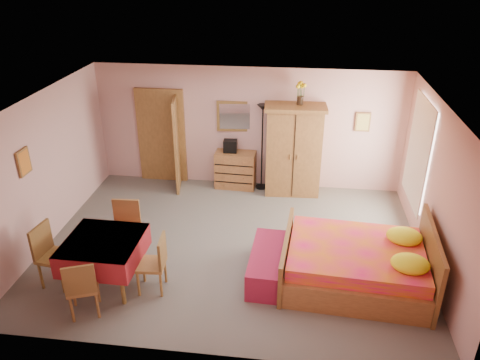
# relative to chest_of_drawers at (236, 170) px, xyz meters

# --- Properties ---
(floor) EXTENTS (6.50, 6.50, 0.00)m
(floor) POSITION_rel_chest_of_drawers_xyz_m (0.25, -2.29, -0.41)
(floor) COLOR slate
(floor) RESTS_ON ground
(ceiling) EXTENTS (6.50, 6.50, 0.00)m
(ceiling) POSITION_rel_chest_of_drawers_xyz_m (0.25, -2.29, 2.19)
(ceiling) COLOR brown
(ceiling) RESTS_ON wall_back
(wall_back) EXTENTS (6.50, 0.10, 2.60)m
(wall_back) POSITION_rel_chest_of_drawers_xyz_m (0.25, 0.21, 0.89)
(wall_back) COLOR #CD9994
(wall_back) RESTS_ON floor
(wall_front) EXTENTS (6.50, 0.10, 2.60)m
(wall_front) POSITION_rel_chest_of_drawers_xyz_m (0.25, -4.79, 0.89)
(wall_front) COLOR #CD9994
(wall_front) RESTS_ON floor
(wall_left) EXTENTS (0.10, 5.00, 2.60)m
(wall_left) POSITION_rel_chest_of_drawers_xyz_m (-3.00, -2.29, 0.89)
(wall_left) COLOR #CD9994
(wall_left) RESTS_ON floor
(wall_right) EXTENTS (0.10, 5.00, 2.60)m
(wall_right) POSITION_rel_chest_of_drawers_xyz_m (3.50, -2.29, 0.89)
(wall_right) COLOR #CD9994
(wall_right) RESTS_ON floor
(doorway) EXTENTS (1.06, 0.12, 2.15)m
(doorway) POSITION_rel_chest_of_drawers_xyz_m (-1.65, 0.18, 0.62)
(doorway) COLOR #9E6B35
(doorway) RESTS_ON floor
(window) EXTENTS (0.08, 1.40, 1.95)m
(window) POSITION_rel_chest_of_drawers_xyz_m (3.46, -1.09, 1.04)
(window) COLOR white
(window) RESTS_ON wall_right
(picture_left) EXTENTS (0.04, 0.32, 0.42)m
(picture_left) POSITION_rel_chest_of_drawers_xyz_m (-2.97, -2.89, 1.29)
(picture_left) COLOR orange
(picture_left) RESTS_ON wall_left
(picture_back) EXTENTS (0.30, 0.04, 0.40)m
(picture_back) POSITION_rel_chest_of_drawers_xyz_m (2.60, 0.18, 1.14)
(picture_back) COLOR #D8BF59
(picture_back) RESTS_ON wall_back
(chest_of_drawers) EXTENTS (0.88, 0.47, 0.81)m
(chest_of_drawers) POSITION_rel_chest_of_drawers_xyz_m (0.00, 0.00, 0.00)
(chest_of_drawers) COLOR #A06536
(chest_of_drawers) RESTS_ON floor
(wall_mirror) EXTENTS (0.84, 0.11, 0.66)m
(wall_mirror) POSITION_rel_chest_of_drawers_xyz_m (0.00, 0.21, 1.14)
(wall_mirror) COLOR silver
(wall_mirror) RESTS_ON wall_back
(stereo) EXTENTS (0.29, 0.22, 0.27)m
(stereo) POSITION_rel_chest_of_drawers_xyz_m (-0.11, 0.03, 0.54)
(stereo) COLOR black
(stereo) RESTS_ON chest_of_drawers
(floor_lamp) EXTENTS (0.31, 0.31, 1.88)m
(floor_lamp) POSITION_rel_chest_of_drawers_xyz_m (0.57, 0.02, 0.54)
(floor_lamp) COLOR black
(floor_lamp) RESTS_ON floor
(wardrobe) EXTENTS (1.26, 0.70, 1.93)m
(wardrobe) POSITION_rel_chest_of_drawers_xyz_m (1.23, -0.10, 0.56)
(wardrobe) COLOR olive
(wardrobe) RESTS_ON floor
(sunflower_vase) EXTENTS (0.20, 0.20, 0.47)m
(sunflower_vase) POSITION_rel_chest_of_drawers_xyz_m (1.31, -0.03, 1.76)
(sunflower_vase) COLOR yellow
(sunflower_vase) RESTS_ON wardrobe
(bed) EXTENTS (2.35, 1.91, 1.03)m
(bed) POSITION_rel_chest_of_drawers_xyz_m (2.27, -3.03, 0.11)
(bed) COLOR #E9165F
(bed) RESTS_ON floor
(bench) EXTENTS (0.56, 1.38, 0.45)m
(bench) POSITION_rel_chest_of_drawers_xyz_m (0.92, -3.06, -0.18)
(bench) COLOR maroon
(bench) RESTS_ON floor
(dining_table) EXTENTS (1.12, 1.12, 0.81)m
(dining_table) POSITION_rel_chest_of_drawers_xyz_m (-1.52, -3.58, 0.00)
(dining_table) COLOR maroon
(dining_table) RESTS_ON floor
(chair_south) EXTENTS (0.55, 0.55, 0.93)m
(chair_south) POSITION_rel_chest_of_drawers_xyz_m (-1.59, -4.22, 0.06)
(chair_south) COLOR #9D6735
(chair_south) RESTS_ON floor
(chair_north) EXTENTS (0.48, 0.48, 1.00)m
(chair_north) POSITION_rel_chest_of_drawers_xyz_m (-1.46, -2.85, 0.10)
(chair_north) COLOR olive
(chair_north) RESTS_ON floor
(chair_west) EXTENTS (0.52, 0.52, 1.01)m
(chair_west) POSITION_rel_chest_of_drawers_xyz_m (-2.27, -3.65, 0.10)
(chair_west) COLOR olive
(chair_west) RESTS_ON floor
(chair_east) EXTENTS (0.45, 0.45, 0.93)m
(chair_east) POSITION_rel_chest_of_drawers_xyz_m (-0.80, -3.60, 0.06)
(chair_east) COLOR #A47337
(chair_east) RESTS_ON floor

